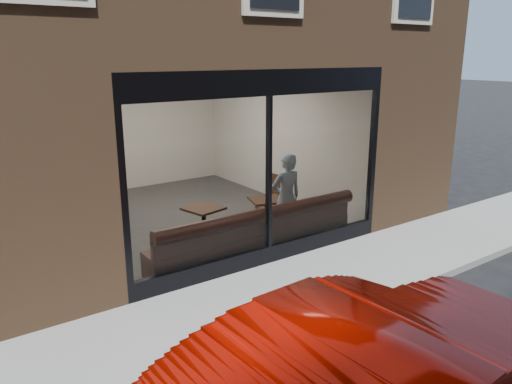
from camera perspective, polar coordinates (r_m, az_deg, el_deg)
ground at (r=7.20m, az=11.49°, el=-13.22°), size 120.00×120.00×0.00m
sidewalk_near at (r=7.83m, az=6.09°, el=-10.48°), size 40.00×2.00×0.01m
kerb_near at (r=7.14m, az=11.81°, el=-12.94°), size 40.00×0.10×0.12m
host_building_pier_right at (r=14.99m, az=-0.73°, el=8.51°), size 2.50×12.00×3.20m
host_building_backfill at (r=16.04m, az=-18.28°, el=8.21°), size 5.00×6.00×3.20m
cafe_floor at (r=10.91m, az=-7.93°, el=-2.83°), size 6.00×6.00×0.00m
cafe_ceiling at (r=10.37m, az=-8.60°, el=14.04°), size 6.00×6.00×0.00m
cafe_wall_back at (r=13.22m, az=-14.28°, el=7.10°), size 5.00×0.00×5.00m
cafe_wall_left at (r=9.67m, az=-21.48°, el=3.54°), size 0.00×6.00×6.00m
cafe_wall_right at (r=11.85m, az=2.56°, el=6.63°), size 0.00×6.00×6.00m
storefront_kick at (r=8.51m, az=1.41°, el=-7.13°), size 5.00×0.10×0.30m
storefront_header at (r=7.86m, az=1.55°, el=12.41°), size 5.00×0.10×0.40m
storefront_mullion at (r=8.07m, az=1.47°, el=2.08°), size 0.06×0.10×2.50m
storefront_glass at (r=8.05m, az=1.60°, el=2.04°), size 4.80×0.00×4.80m
banquette at (r=8.78m, az=-0.16°, el=-5.86°), size 4.00×0.55×0.45m
person at (r=9.32m, az=3.48°, el=-0.64°), size 0.65×0.47×1.68m
cafe_table_left at (r=9.02m, az=-6.02°, el=-1.89°), size 0.73×0.73×0.04m
cafe_table_right at (r=9.50m, az=1.20°, el=-0.91°), size 0.75×0.75×0.04m
cafe_chair_right at (r=10.73m, az=1.42°, el=-1.76°), size 0.46×0.46×0.04m
wall_poster at (r=9.04m, az=-20.04°, el=2.09°), size 0.02×0.56×0.75m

